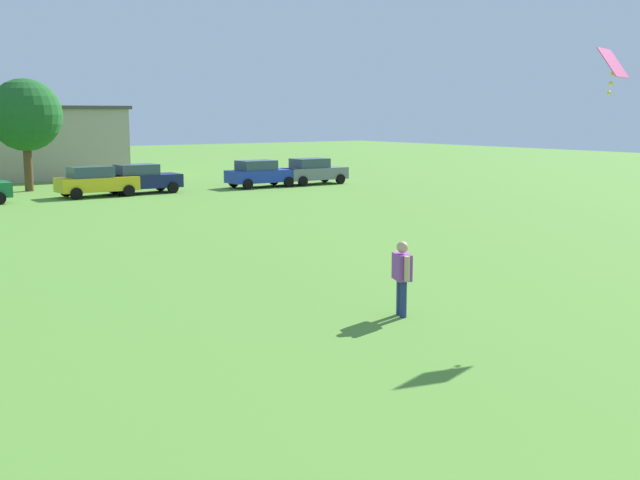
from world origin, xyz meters
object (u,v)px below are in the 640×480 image
(parked_car_yellow_4, at_px, (95,181))
(adult_bystander, at_px, (402,272))
(tree_far_right, at_px, (25,115))
(parked_car_gray_7, at_px, (313,171))
(parked_car_blue_6, at_px, (260,173))
(parked_car_navy_5, at_px, (141,179))
(kite, at_px, (613,66))

(parked_car_yellow_4, bearing_deg, adult_bystander, -96.09)
(adult_bystander, relative_size, tree_far_right, 0.26)
(parked_car_gray_7, bearing_deg, parked_car_blue_6, 179.17)
(parked_car_yellow_4, relative_size, tree_far_right, 0.65)
(parked_car_navy_5, relative_size, tree_far_right, 0.65)
(adult_bystander, distance_m, parked_car_blue_6, 32.75)
(adult_bystander, relative_size, parked_car_yellow_4, 0.40)
(parked_car_navy_5, distance_m, tree_far_right, 7.96)
(parked_car_yellow_4, height_order, parked_car_gray_7, same)
(parked_car_gray_7, distance_m, tree_far_right, 17.81)
(parked_car_blue_6, bearing_deg, parked_car_yellow_4, 179.58)
(kite, bearing_deg, adult_bystander, 161.21)
(adult_bystander, height_order, parked_car_yellow_4, adult_bystander)
(parked_car_navy_5, xyz_separation_m, tree_far_right, (-4.97, 5.07, 3.59))
(parked_car_blue_6, bearing_deg, parked_car_gray_7, -0.83)
(tree_far_right, bearing_deg, adult_bystander, -91.65)
(parked_car_yellow_4, distance_m, tree_far_right, 6.87)
(adult_bystander, xyz_separation_m, parked_car_navy_5, (5.99, 30.23, -0.16))
(parked_car_navy_5, distance_m, parked_car_blue_6, 7.63)
(parked_car_blue_6, bearing_deg, adult_bystander, -114.54)
(kite, bearing_deg, parked_car_gray_7, 68.03)
(parked_car_yellow_4, bearing_deg, parked_car_navy_5, 7.51)
(adult_bystander, height_order, parked_car_blue_6, adult_bystander)
(kite, bearing_deg, parked_car_navy_5, 88.02)
(parked_car_navy_5, relative_size, parked_car_gray_7, 1.00)
(adult_bystander, xyz_separation_m, kite, (4.88, -1.66, 4.61))
(adult_bystander, height_order, tree_far_right, tree_far_right)
(adult_bystander, relative_size, parked_car_blue_6, 0.40)
(adult_bystander, height_order, parked_car_gray_7, adult_bystander)
(parked_car_yellow_4, height_order, parked_car_navy_5, same)
(kite, xyz_separation_m, parked_car_navy_5, (1.10, 31.90, -4.76))
(kite, relative_size, parked_car_blue_6, 0.27)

